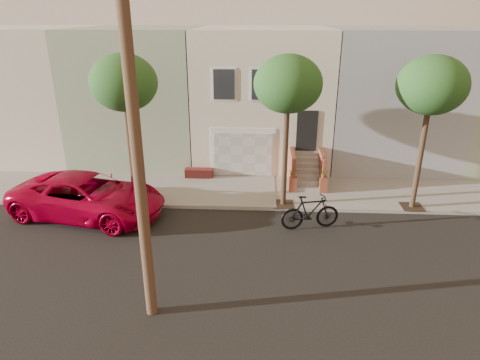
{
  "coord_description": "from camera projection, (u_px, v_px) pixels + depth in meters",
  "views": [
    {
      "loc": [
        -0.02,
        -12.66,
        7.87
      ],
      "look_at": [
        -0.83,
        3.0,
        1.59
      ],
      "focal_mm": 31.31,
      "sensor_mm": 36.0,
      "label": 1
    }
  ],
  "objects": [
    {
      "name": "ground",
      "position": [
        259.0,
        254.0,
        14.66
      ],
      "size": [
        90.0,
        90.0,
        0.0
      ],
      "primitive_type": "plane",
      "color": "black",
      "rests_on": "ground"
    },
    {
      "name": "pickup_truck",
      "position": [
        88.0,
        196.0,
        17.15
      ],
      "size": [
        6.74,
        4.07,
        1.75
      ],
      "primitive_type": "imported",
      "rotation": [
        0.0,
        0.0,
        1.37
      ],
      "color": "#AB0024",
      "rests_on": "ground"
    },
    {
      "name": "tree_left",
      "position": [
        124.0,
        84.0,
        16.59
      ],
      "size": [
        2.7,
        2.57,
        6.3
      ],
      "color": "#2D2116",
      "rests_on": "sidewalk"
    },
    {
      "name": "tree_mid",
      "position": [
        288.0,
        85.0,
        16.28
      ],
      "size": [
        2.7,
        2.57,
        6.3
      ],
      "color": "#2D2116",
      "rests_on": "sidewalk"
    },
    {
      "name": "house_row",
      "position": [
        262.0,
        93.0,
        23.68
      ],
      "size": [
        33.1,
        11.7,
        7.0
      ],
      "color": "beige",
      "rests_on": "sidewalk"
    },
    {
      "name": "motorcycle",
      "position": [
        310.0,
        212.0,
        16.19
      ],
      "size": [
        2.41,
        1.15,
        1.4
      ],
      "primitive_type": "imported",
      "rotation": [
        0.0,
        0.0,
        1.79
      ],
      "color": "black",
      "rests_on": "ground"
    },
    {
      "name": "sidewalk",
      "position": [
        260.0,
        192.0,
        19.59
      ],
      "size": [
        40.0,
        3.7,
        0.15
      ],
      "primitive_type": "cube",
      "color": "gray",
      "rests_on": "ground"
    },
    {
      "name": "tree_right",
      "position": [
        432.0,
        86.0,
        16.01
      ],
      "size": [
        2.7,
        2.57,
        6.3
      ],
      "color": "#2D2116",
      "rests_on": "sidewalk"
    }
  ]
}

